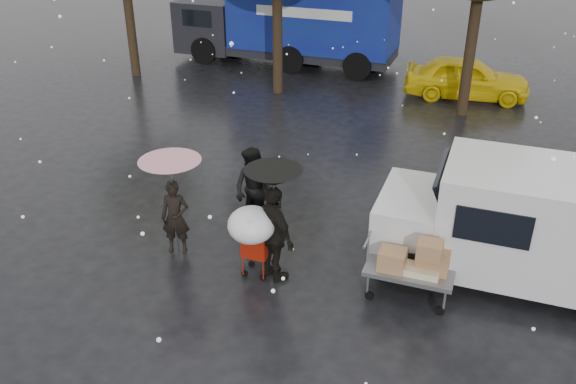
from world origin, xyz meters
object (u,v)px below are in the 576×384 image
(shopping_cart, at_px, (252,228))
(yellow_taxi, at_px, (467,78))
(blue_truck, at_px, (293,17))
(person_pink, at_px, (175,217))
(white_van, at_px, (530,225))
(person_black, at_px, (274,234))
(vendor_cart, at_px, (416,263))

(shopping_cart, relative_size, yellow_taxi, 0.37)
(shopping_cart, relative_size, blue_truck, 0.18)
(person_pink, height_order, white_van, white_van)
(person_black, bearing_deg, white_van, -125.80)
(white_van, height_order, blue_truck, blue_truck)
(vendor_cart, xyz_separation_m, yellow_taxi, (-0.22, 11.12, -0.06))
(person_pink, relative_size, person_black, 0.81)
(person_black, height_order, yellow_taxi, person_black)
(person_black, xyz_separation_m, shopping_cart, (-0.35, -0.14, 0.14))
(vendor_cart, relative_size, yellow_taxi, 0.39)
(person_pink, height_order, blue_truck, blue_truck)
(shopping_cart, xyz_separation_m, white_van, (4.54, 1.62, 0.10))
(vendor_cart, relative_size, white_van, 0.31)
(yellow_taxi, bearing_deg, person_black, 161.89)
(person_black, bearing_deg, person_pink, 29.60)
(shopping_cart, bearing_deg, blue_truck, 106.81)
(blue_truck, height_order, yellow_taxi, blue_truck)
(person_black, relative_size, blue_truck, 0.22)
(person_pink, relative_size, vendor_cart, 0.98)
(shopping_cart, bearing_deg, person_pink, 169.04)
(white_van, height_order, yellow_taxi, white_van)
(blue_truck, bearing_deg, white_van, -53.84)
(person_black, bearing_deg, blue_truck, -36.78)
(white_van, distance_m, yellow_taxi, 10.13)
(person_pink, bearing_deg, person_black, -20.84)
(blue_truck, bearing_deg, person_pink, -80.03)
(vendor_cart, distance_m, shopping_cart, 2.86)
(white_van, xyz_separation_m, yellow_taxi, (-1.95, 9.93, -0.49))
(shopping_cart, distance_m, white_van, 4.82)
(person_black, distance_m, blue_truck, 13.92)
(vendor_cart, relative_size, shopping_cart, 1.04)
(vendor_cart, height_order, blue_truck, blue_truck)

